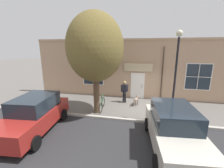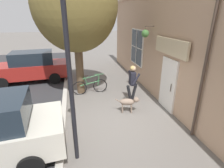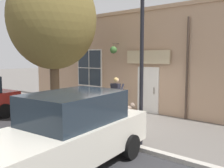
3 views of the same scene
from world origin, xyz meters
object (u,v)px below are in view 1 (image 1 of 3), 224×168
at_px(parked_car_mid_block, 174,128).
at_px(parked_car_nearest_curb, 34,114).
at_px(street_tree_by_curb, 95,50).
at_px(street_lamp, 176,65).
at_px(pedestrian_walking, 124,90).
at_px(dog_on_leash, 136,99).
at_px(leaning_bicycle, 102,104).

bearing_deg(parked_car_mid_block, parked_car_nearest_curb, -90.03).
relative_size(street_tree_by_curb, street_lamp, 1.24).
bearing_deg(parked_car_nearest_curb, pedestrian_walking, 142.10).
bearing_deg(street_tree_by_curb, dog_on_leash, 126.10).
height_order(street_tree_by_curb, leaning_bicycle, street_tree_by_curb).
bearing_deg(pedestrian_walking, parked_car_nearest_curb, -37.90).
bearing_deg(dog_on_leash, parked_car_mid_block, 20.66).
distance_m(dog_on_leash, street_lamp, 4.03).
relative_size(dog_on_leash, street_tree_by_curb, 0.16).
xyz_separation_m(street_tree_by_curb, parked_car_nearest_curb, (2.70, -2.30, -3.04)).
xyz_separation_m(street_tree_by_curb, parked_car_mid_block, (2.71, 4.16, -3.04)).
bearing_deg(pedestrian_walking, dog_on_leash, 64.71).
height_order(street_tree_by_curb, parked_car_mid_block, street_tree_by_curb).
height_order(parked_car_nearest_curb, parked_car_mid_block, same).
bearing_deg(leaning_bicycle, parked_car_mid_block, 50.75).
height_order(parked_car_mid_block, street_lamp, street_lamp).
bearing_deg(parked_car_nearest_curb, parked_car_mid_block, 89.97).
bearing_deg(leaning_bicycle, street_tree_by_curb, -27.62).
relative_size(pedestrian_walking, street_lamp, 0.34).
bearing_deg(leaning_bicycle, dog_on_leash, 120.70).
bearing_deg(parked_car_mid_block, dog_on_leash, -159.34).
bearing_deg(street_tree_by_curb, parked_car_mid_block, 56.93).
bearing_deg(dog_on_leash, leaning_bicycle, -59.30).
relative_size(pedestrian_walking, parked_car_mid_block, 0.37).
height_order(street_tree_by_curb, parked_car_nearest_curb, street_tree_by_curb).
xyz_separation_m(pedestrian_walking, street_tree_by_curb, (2.23, -1.54, 2.92)).
relative_size(street_tree_by_curb, parked_car_mid_block, 1.37).
relative_size(dog_on_leash, leaning_bicycle, 0.56).
height_order(pedestrian_walking, street_lamp, street_lamp).
bearing_deg(parked_car_mid_block, street_tree_by_curb, -123.07).
distance_m(dog_on_leash, leaning_bicycle, 2.57).
height_order(dog_on_leash, leaning_bicycle, leaning_bicycle).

